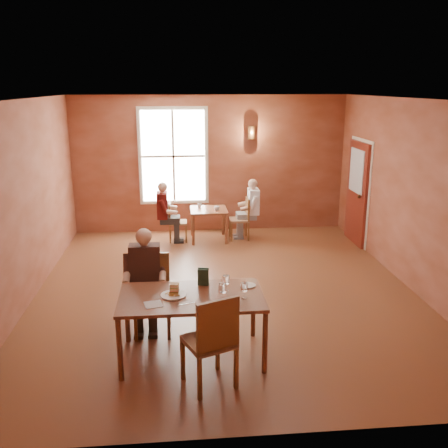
{
  "coord_description": "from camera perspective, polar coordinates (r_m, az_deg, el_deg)",
  "views": [
    {
      "loc": [
        -0.73,
        -7.45,
        3.2
      ],
      "look_at": [
        0.0,
        0.2,
        1.05
      ],
      "focal_mm": 40.0,
      "sensor_mm": 36.0,
      "label": 1
    }
  ],
  "objects": [
    {
      "name": "ground",
      "position": [
        8.14,
        0.13,
        -7.52
      ],
      "size": [
        6.0,
        7.0,
        0.01
      ],
      "primitive_type": "cube",
      "color": "brown",
      "rests_on": "ground"
    },
    {
      "name": "wall_back",
      "position": [
        11.11,
        -1.62,
        6.82
      ],
      "size": [
        6.0,
        0.04,
        3.0
      ],
      "primitive_type": "cube",
      "color": "brown",
      "rests_on": "ground"
    },
    {
      "name": "wall_front",
      "position": [
        4.36,
        4.63,
        -7.36
      ],
      "size": [
        6.0,
        0.04,
        3.0
      ],
      "primitive_type": "cube",
      "color": "brown",
      "rests_on": "ground"
    },
    {
      "name": "wall_left",
      "position": [
        7.97,
        -21.87,
        2.18
      ],
      "size": [
        0.04,
        7.0,
        3.0
      ],
      "primitive_type": "cube",
      "color": "brown",
      "rests_on": "ground"
    },
    {
      "name": "wall_right",
      "position": [
        8.5,
        20.73,
        3.07
      ],
      "size": [
        0.04,
        7.0,
        3.0
      ],
      "primitive_type": "cube",
      "color": "brown",
      "rests_on": "ground"
    },
    {
      "name": "ceiling",
      "position": [
        7.49,
        0.15,
        14.1
      ],
      "size": [
        6.0,
        7.0,
        0.04
      ],
      "primitive_type": "cube",
      "color": "white",
      "rests_on": "wall_back"
    },
    {
      "name": "window",
      "position": [
        11.0,
        -5.81,
        7.72
      ],
      "size": [
        1.36,
        0.1,
        1.96
      ],
      "primitive_type": "cube",
      "color": "white",
      "rests_on": "wall_back"
    },
    {
      "name": "door",
      "position": [
        10.64,
        14.89,
        3.44
      ],
      "size": [
        0.12,
        1.04,
        2.1
      ],
      "primitive_type": "cube",
      "color": "maroon",
      "rests_on": "ground"
    },
    {
      "name": "wall_sconce",
      "position": [
        11.02,
        3.14,
        10.4
      ],
      "size": [
        0.16,
        0.16,
        0.28
      ],
      "primitive_type": "cylinder",
      "color": "brown",
      "rests_on": "wall_back"
    },
    {
      "name": "main_table",
      "position": [
        6.13,
        -3.69,
        -11.59
      ],
      "size": [
        1.7,
        0.96,
        0.8
      ],
      "primitive_type": null,
      "color": "brown",
      "rests_on": "ground"
    },
    {
      "name": "chair_diner_main",
      "position": [
        6.67,
        -8.23,
        -8.16
      ],
      "size": [
        0.47,
        0.47,
        1.05
      ],
      "primitive_type": null,
      "rotation": [
        0.0,
        0.0,
        3.14
      ],
      "color": "#3C1F14",
      "rests_on": "ground"
    },
    {
      "name": "diner_main",
      "position": [
        6.59,
        -8.29,
        -7.16
      ],
      "size": [
        0.53,
        0.53,
        1.33
      ],
      "primitive_type": null,
      "rotation": [
        0.0,
        0.0,
        3.14
      ],
      "color": "black",
      "rests_on": "ground"
    },
    {
      "name": "chair_empty",
      "position": [
        5.53,
        -1.75,
        -13.03
      ],
      "size": [
        0.63,
        0.63,
        1.09
      ],
      "primitive_type": null,
      "rotation": [
        0.0,
        0.0,
        0.4
      ],
      "color": "#5F2A15",
      "rests_on": "ground"
    },
    {
      "name": "plate_food",
      "position": [
        5.96,
        -5.82,
        -8.02
      ],
      "size": [
        0.35,
        0.35,
        0.04
      ],
      "primitive_type": "cylinder",
      "rotation": [
        0.0,
        0.0,
        0.19
      ],
      "color": "white",
      "rests_on": "main_table"
    },
    {
      "name": "sandwich",
      "position": [
        5.97,
        -5.69,
        -7.51
      ],
      "size": [
        0.11,
        0.11,
        0.12
      ],
      "primitive_type": "cube",
      "rotation": [
        0.0,
        0.0,
        -0.14
      ],
      "color": "tan",
      "rests_on": "main_table"
    },
    {
      "name": "goblet_a",
      "position": [
        6.04,
        0.24,
        -6.71
      ],
      "size": [
        0.11,
        0.11,
        0.21
      ],
      "primitive_type": null,
      "rotation": [
        0.0,
        0.0,
        0.35
      ],
      "color": "silver",
      "rests_on": "main_table"
    },
    {
      "name": "goblet_b",
      "position": [
        5.85,
        2.33,
        -7.52
      ],
      "size": [
        0.09,
        0.09,
        0.21
      ],
      "primitive_type": null,
      "rotation": [
        0.0,
        0.0,
        -0.04
      ],
      "color": "silver",
      "rests_on": "main_table"
    },
    {
      "name": "goblet_c",
      "position": [
        5.79,
        -0.14,
        -7.67
      ],
      "size": [
        0.11,
        0.11,
        0.22
      ],
      "primitive_type": null,
      "rotation": [
        0.0,
        0.0,
        0.36
      ],
      "color": "white",
      "rests_on": "main_table"
    },
    {
      "name": "menu_stand",
      "position": [
        6.19,
        -2.38,
        -6.07
      ],
      "size": [
        0.15,
        0.1,
        0.22
      ],
      "primitive_type": "cube",
      "rotation": [
        0.0,
        0.0,
        -0.23
      ],
      "color": "#213B28",
      "rests_on": "main_table"
    },
    {
      "name": "knife",
      "position": [
        5.75,
        -4.32,
        -9.08
      ],
      "size": [
        0.2,
        0.09,
        0.0
      ],
      "primitive_type": "cube",
      "rotation": [
        0.0,
        0.0,
        0.37
      ],
      "color": "silver",
      "rests_on": "main_table"
    },
    {
      "name": "napkin",
      "position": [
        5.77,
        -8.08,
        -9.08
      ],
      "size": [
        0.24,
        0.24,
        0.01
      ],
      "primitive_type": "cube",
      "rotation": [
        0.0,
        0.0,
        0.23
      ],
      "color": "silver",
      "rests_on": "main_table"
    },
    {
      "name": "side_plate",
      "position": [
        6.22,
        2.76,
        -7.03
      ],
      "size": [
        0.25,
        0.25,
        0.02
      ],
      "primitive_type": "cylinder",
      "rotation": [
        0.0,
        0.0,
        0.38
      ],
      "color": "white",
      "rests_on": "main_table"
    },
    {
      "name": "second_table",
      "position": [
        10.6,
        -1.76,
        -0.06
      ],
      "size": [
        0.76,
        0.76,
        0.67
      ],
      "primitive_type": null,
      "color": "brown",
      "rests_on": "ground"
    },
    {
      "name": "chair_diner_white",
      "position": [
        10.63,
        1.74,
        0.61
      ],
      "size": [
        0.39,
        0.39,
        0.89
      ],
      "primitive_type": null,
      "rotation": [
        0.0,
        0.0,
        1.57
      ],
      "color": "#5C3312",
      "rests_on": "ground"
    },
    {
      "name": "diner_white",
      "position": [
        10.59,
        1.91,
        1.51
      ],
      "size": [
        0.5,
        0.5,
        1.24
      ],
      "primitive_type": null,
      "rotation": [
        0.0,
        0.0,
        1.57
      ],
      "color": "silver",
      "rests_on": "ground"
    },
    {
      "name": "chair_diner_maroon",
      "position": [
        10.55,
        -5.28,
        0.29
      ],
      "size": [
        0.37,
        0.37,
        0.84
      ],
      "primitive_type": null,
      "rotation": [
        0.0,
        0.0,
        -1.57
      ],
      "color": "brown",
      "rests_on": "ground"
    },
    {
      "name": "diner_maroon",
      "position": [
        10.5,
        -5.47,
        1.34
      ],
      "size": [
        0.5,
        0.5,
        1.24
      ],
      "primitive_type": null,
      "rotation": [
        0.0,
        0.0,
        -1.57
      ],
      "color": "maroon",
      "rests_on": "ground"
    },
    {
      "name": "cup_a",
      "position": [
        10.38,
        -0.85,
        1.8
      ],
      "size": [
        0.15,
        0.15,
        0.09
      ],
      "primitive_type": "imported",
      "rotation": [
        0.0,
        0.0,
        0.39
      ],
      "color": "white",
      "rests_on": "second_table"
    },
    {
      "name": "cup_b",
      "position": [
        10.64,
        -2.83,
        2.11
      ],
      "size": [
        0.12,
        0.12,
        0.09
      ],
      "primitive_type": "imported",
      "rotation": [
        0.0,
        0.0,
        -0.32
      ],
      "color": "silver",
      "rests_on": "second_table"
    }
  ]
}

